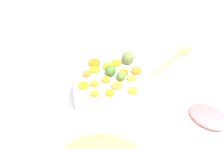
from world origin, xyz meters
The scene contains 24 objects.
tabletop centered at (0.00, 0.00, 0.01)m, with size 2.40×2.40×0.02m, color white.
serving_bowl_carrots centered at (0.03, -0.04, 0.07)m, with size 0.24×0.24×0.11m, color white.
carrot_slice_0 centered at (0.10, -0.08, 0.13)m, with size 0.03×0.03×0.01m, color orange.
carrot_slice_1 centered at (-0.01, -0.11, 0.13)m, with size 0.03×0.03×0.01m, color orange.
carrot_slice_2 centered at (0.08, -0.12, 0.13)m, with size 0.02×0.02×0.01m, color orange.
carrot_slice_3 centered at (-0.02, -0.07, 0.13)m, with size 0.03×0.03×0.01m, color orange.
carrot_slice_4 centered at (0.04, -0.10, 0.13)m, with size 0.03×0.03×0.01m, color orange.
carrot_slice_5 centered at (0.03, 0.00, 0.13)m, with size 0.03×0.03×0.01m, color orange.
carrot_slice_6 centered at (-0.02, -0.03, 0.13)m, with size 0.03×0.03×0.01m, color orange.
carrot_slice_7 centered at (0.04, -0.06, 0.13)m, with size 0.03×0.03×0.01m, color orange.
carrot_slice_8 centered at (0.04, -0.13, 0.13)m, with size 0.03×0.03×0.01m, color orange.
carrot_slice_9 centered at (0.04, 0.04, 0.13)m, with size 0.03×0.03×0.01m, color orange.
carrot_slice_10 centered at (-0.06, -0.06, 0.13)m, with size 0.04×0.04×0.01m, color orange.
carrot_slice_11 centered at (-0.03, 0.00, 0.13)m, with size 0.03×0.03×0.01m, color orange.
carrot_slice_12 centered at (0.06, 0.01, 0.13)m, with size 0.03×0.03×0.01m, color orange.
carrot_slice_13 centered at (0.07, -0.05, 0.13)m, with size 0.04×0.04×0.01m, color orange.
carrot_slice_14 centered at (0.11, -0.02, 0.13)m, with size 0.03×0.03×0.01m, color orange.
brussels_sprout_0 centered at (0.02, -0.04, 0.14)m, with size 0.03×0.03×0.03m, color #427429.
brussels_sprout_1 centered at (-0.02, 0.04, 0.15)m, with size 0.04×0.04×0.04m, color #5F7138.
brussels_sprout_2 centered at (0.05, -0.02, 0.14)m, with size 0.03×0.03×0.03m, color olive.
wooden_spoon centered at (-0.10, 0.30, 0.03)m, with size 0.14×0.28×0.01m.
ham_plate centered at (0.21, 0.18, 0.03)m, with size 0.21×0.21×0.01m, color white.
ham_slice_main centered at (0.22, 0.18, 0.05)m, with size 0.12×0.09×0.03m, color #CC6F70.
dish_towel centered at (-0.29, 0.06, 0.02)m, with size 0.16×0.12×0.01m, color silver.
Camera 1 is at (0.69, -0.35, 0.71)m, focal length 50.38 mm.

